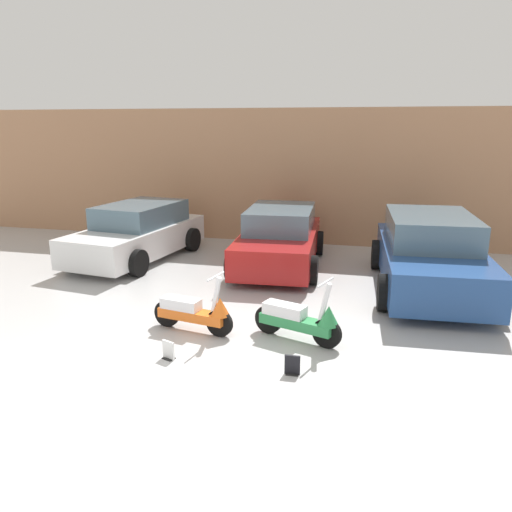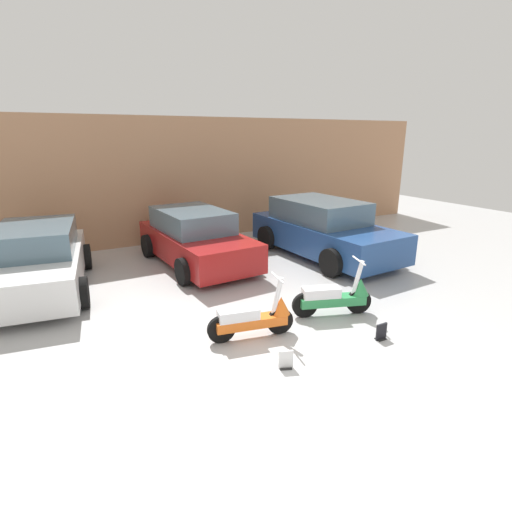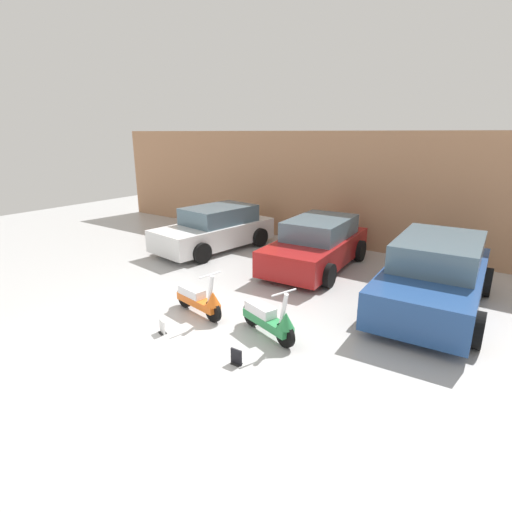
# 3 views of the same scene
# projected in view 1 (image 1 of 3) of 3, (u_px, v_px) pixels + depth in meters

# --- Properties ---
(ground_plane) EXTENTS (28.00, 28.00, 0.00)m
(ground_plane) POSITION_uv_depth(u_px,v_px,m) (183.00, 360.00, 6.80)
(ground_plane) COLOR #B2B2B2
(wall_back) EXTENTS (19.60, 0.12, 3.53)m
(wall_back) POSITION_uv_depth(u_px,v_px,m) (284.00, 177.00, 13.25)
(wall_back) COLOR tan
(wall_back) RESTS_ON ground_plane
(scooter_front_left) EXTENTS (1.36, 0.55, 0.96)m
(scooter_front_left) POSITION_uv_depth(u_px,v_px,m) (196.00, 311.00, 7.64)
(scooter_front_left) COLOR black
(scooter_front_left) RESTS_ON ground_plane
(scooter_front_right) EXTENTS (1.37, 0.70, 0.99)m
(scooter_front_right) POSITION_uv_depth(u_px,v_px,m) (301.00, 319.00, 7.31)
(scooter_front_right) COLOR black
(scooter_front_right) RESTS_ON ground_plane
(car_rear_left) EXTENTS (2.24, 4.02, 1.30)m
(car_rear_left) POSITION_uv_depth(u_px,v_px,m) (138.00, 233.00, 11.81)
(car_rear_left) COLOR white
(car_rear_left) RESTS_ON ground_plane
(car_rear_center) EXTENTS (2.05, 3.94, 1.30)m
(car_rear_center) POSITION_uv_depth(u_px,v_px,m) (280.00, 239.00, 11.23)
(car_rear_center) COLOR maroon
(car_rear_center) RESTS_ON ground_plane
(car_rear_right) EXTENTS (2.23, 4.32, 1.44)m
(car_rear_right) POSITION_uv_depth(u_px,v_px,m) (430.00, 254.00, 9.61)
(car_rear_right) COLOR navy
(car_rear_right) RESTS_ON ground_plane
(placard_near_left_scooter) EXTENTS (0.20, 0.17, 0.26)m
(placard_near_left_scooter) POSITION_uv_depth(u_px,v_px,m) (168.00, 351.00, 6.81)
(placard_near_left_scooter) COLOR black
(placard_near_left_scooter) RESTS_ON ground_plane
(placard_near_right_scooter) EXTENTS (0.20, 0.12, 0.26)m
(placard_near_right_scooter) POSITION_uv_depth(u_px,v_px,m) (292.00, 366.00, 6.39)
(placard_near_right_scooter) COLOR black
(placard_near_right_scooter) RESTS_ON ground_plane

